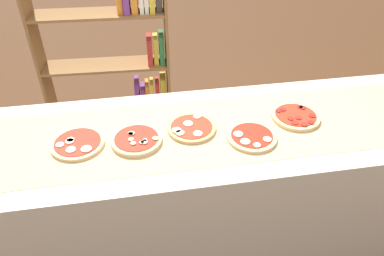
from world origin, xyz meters
The scene contains 9 objects.
ground_plane centered at (0.00, 0.00, 0.00)m, with size 12.00×12.00×0.00m, color #4C2D19.
counter centered at (0.00, 0.00, 0.47)m, with size 2.69×0.75×0.94m, color beige.
parchment_paper centered at (0.00, 0.00, 0.94)m, with size 2.47×0.55×0.00m, color tan.
pizza_mozzarella_0 centered at (-0.54, -0.02, 0.95)m, with size 0.25×0.25×0.02m.
pizza_mushroom_1 centered at (-0.27, -0.04, 0.96)m, with size 0.24×0.24×0.03m.
pizza_mozzarella_2 centered at (0.00, 0.01, 0.95)m, with size 0.24×0.24×0.02m.
pizza_mozzarella_3 centered at (0.27, -0.10, 0.95)m, with size 0.24×0.24×0.02m.
pizza_pepperoni_4 centered at (0.54, 0.02, 0.95)m, with size 0.24×0.24×0.03m.
bookshelf centered at (-0.33, 1.11, 0.77)m, with size 0.94×0.28×1.55m.
Camera 1 is at (-0.24, -1.39, 2.01)m, focal length 34.20 mm.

